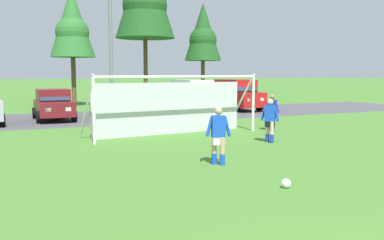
{
  "coord_description": "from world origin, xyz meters",
  "views": [
    {
      "loc": [
        -4.03,
        -2.17,
        2.57
      ],
      "look_at": [
        1.54,
        9.49,
        1.15
      ],
      "focal_mm": 39.57,
      "sensor_mm": 36.0,
      "label": 1
    }
  ],
  "objects_px": {
    "soccer_goal": "(173,104)",
    "parked_car_slot_center": "(53,104)",
    "street_lamp": "(115,56)",
    "parked_car_slot_right": "(170,100)",
    "player_defender_far": "(270,121)",
    "soccer_ball": "(286,183)",
    "parked_car_slot_end": "(236,94)",
    "parked_car_slot_far_right": "(192,96)",
    "player_winger_left": "(218,136)",
    "player_striker_near": "(272,113)",
    "parked_car_slot_center_right": "(113,102)"
  },
  "relations": [
    {
      "from": "player_defender_far",
      "to": "parked_car_slot_end",
      "type": "distance_m",
      "value": 14.17
    },
    {
      "from": "soccer_goal",
      "to": "player_striker_near",
      "type": "bearing_deg",
      "value": -10.64
    },
    {
      "from": "player_defender_far",
      "to": "street_lamp",
      "type": "bearing_deg",
      "value": 116.2
    },
    {
      "from": "player_defender_far",
      "to": "parked_car_slot_end",
      "type": "bearing_deg",
      "value": 63.58
    },
    {
      "from": "soccer_ball",
      "to": "parked_car_slot_end",
      "type": "height_order",
      "value": "parked_car_slot_end"
    },
    {
      "from": "parked_car_slot_end",
      "to": "parked_car_slot_center",
      "type": "bearing_deg",
      "value": -174.71
    },
    {
      "from": "player_winger_left",
      "to": "parked_car_slot_far_right",
      "type": "height_order",
      "value": "parked_car_slot_far_right"
    },
    {
      "from": "parked_car_slot_center",
      "to": "parked_car_slot_far_right",
      "type": "relative_size",
      "value": 0.91
    },
    {
      "from": "player_striker_near",
      "to": "player_winger_left",
      "type": "xyz_separation_m",
      "value": [
        -5.7,
        -5.27,
        0.0
      ]
    },
    {
      "from": "soccer_goal",
      "to": "parked_car_slot_end",
      "type": "relative_size",
      "value": 1.63
    },
    {
      "from": "player_striker_near",
      "to": "player_defender_far",
      "type": "height_order",
      "value": "same"
    },
    {
      "from": "parked_car_slot_center",
      "to": "parked_car_slot_right",
      "type": "distance_m",
      "value": 7.23
    },
    {
      "from": "player_defender_far",
      "to": "parked_car_slot_far_right",
      "type": "relative_size",
      "value": 0.35
    },
    {
      "from": "parked_car_slot_end",
      "to": "street_lamp",
      "type": "bearing_deg",
      "value": -153.54
    },
    {
      "from": "player_winger_left",
      "to": "street_lamp",
      "type": "xyz_separation_m",
      "value": [
        -0.12,
        10.27,
        2.64
      ]
    },
    {
      "from": "parked_car_slot_far_right",
      "to": "soccer_ball",
      "type": "bearing_deg",
      "value": -109.16
    },
    {
      "from": "parked_car_slot_center",
      "to": "player_winger_left",
      "type": "bearing_deg",
      "value": -79.54
    },
    {
      "from": "parked_car_slot_far_right",
      "to": "parked_car_slot_end",
      "type": "relative_size",
      "value": 1.0
    },
    {
      "from": "parked_car_slot_right",
      "to": "parked_car_slot_center",
      "type": "bearing_deg",
      "value": -176.49
    },
    {
      "from": "parked_car_slot_center",
      "to": "parked_car_slot_far_right",
      "type": "bearing_deg",
      "value": 5.48
    },
    {
      "from": "street_lamp",
      "to": "parked_car_slot_far_right",
      "type": "bearing_deg",
      "value": 35.96
    },
    {
      "from": "parked_car_slot_right",
      "to": "player_defender_far",
      "type": "bearing_deg",
      "value": -94.58
    },
    {
      "from": "parked_car_slot_right",
      "to": "parked_car_slot_far_right",
      "type": "relative_size",
      "value": 0.92
    },
    {
      "from": "soccer_ball",
      "to": "player_winger_left",
      "type": "bearing_deg",
      "value": 93.74
    },
    {
      "from": "parked_car_slot_far_right",
      "to": "parked_car_slot_end",
      "type": "distance_m",
      "value": 3.59
    },
    {
      "from": "parked_car_slot_center",
      "to": "street_lamp",
      "type": "distance_m",
      "value": 5.26
    },
    {
      "from": "parked_car_slot_right",
      "to": "street_lamp",
      "type": "bearing_deg",
      "value": -137.77
    },
    {
      "from": "parked_car_slot_center_right",
      "to": "parked_car_slot_far_right",
      "type": "distance_m",
      "value": 5.61
    },
    {
      "from": "parked_car_slot_right",
      "to": "parked_car_slot_end",
      "type": "relative_size",
      "value": 0.92
    },
    {
      "from": "soccer_ball",
      "to": "parked_car_slot_center_right",
      "type": "distance_m",
      "value": 17.18
    },
    {
      "from": "player_winger_left",
      "to": "parked_car_slot_center",
      "type": "height_order",
      "value": "parked_car_slot_center"
    },
    {
      "from": "street_lamp",
      "to": "parked_car_slot_right",
      "type": "bearing_deg",
      "value": 42.23
    },
    {
      "from": "parked_car_slot_center_right",
      "to": "street_lamp",
      "type": "height_order",
      "value": "street_lamp"
    },
    {
      "from": "player_striker_near",
      "to": "parked_car_slot_center_right",
      "type": "distance_m",
      "value": 10.3
    },
    {
      "from": "soccer_ball",
      "to": "parked_car_slot_end",
      "type": "bearing_deg",
      "value": 61.66
    },
    {
      "from": "player_striker_near",
      "to": "parked_car_slot_far_right",
      "type": "bearing_deg",
      "value": 86.01
    },
    {
      "from": "soccer_goal",
      "to": "parked_car_slot_center",
      "type": "xyz_separation_m",
      "value": [
        -3.82,
        8.01,
        -0.42
      ]
    },
    {
      "from": "parked_car_slot_right",
      "to": "player_winger_left",
      "type": "bearing_deg",
      "value": -107.56
    },
    {
      "from": "street_lamp",
      "to": "parked_car_slot_center",
      "type": "bearing_deg",
      "value": 122.83
    },
    {
      "from": "parked_car_slot_end",
      "to": "street_lamp",
      "type": "distance_m",
      "value": 11.5
    },
    {
      "from": "player_winger_left",
      "to": "player_striker_near",
      "type": "bearing_deg",
      "value": 42.75
    },
    {
      "from": "parked_car_slot_center",
      "to": "soccer_ball",
      "type": "bearing_deg",
      "value": -80.65
    },
    {
      "from": "parked_car_slot_center_right",
      "to": "player_striker_near",
      "type": "bearing_deg",
      "value": -61.65
    },
    {
      "from": "player_winger_left",
      "to": "soccer_goal",
      "type": "bearing_deg",
      "value": 78.81
    },
    {
      "from": "soccer_ball",
      "to": "parked_car_slot_right",
      "type": "height_order",
      "value": "parked_car_slot_right"
    },
    {
      "from": "player_winger_left",
      "to": "parked_car_slot_far_right",
      "type": "relative_size",
      "value": 0.35
    },
    {
      "from": "parked_car_slot_end",
      "to": "parked_car_slot_far_right",
      "type": "bearing_deg",
      "value": -175.19
    },
    {
      "from": "player_striker_near",
      "to": "player_winger_left",
      "type": "bearing_deg",
      "value": -137.25
    },
    {
      "from": "parked_car_slot_center_right",
      "to": "parked_car_slot_far_right",
      "type": "height_order",
      "value": "parked_car_slot_far_right"
    },
    {
      "from": "parked_car_slot_center_right",
      "to": "street_lamp",
      "type": "relative_size",
      "value": 0.63
    }
  ]
}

